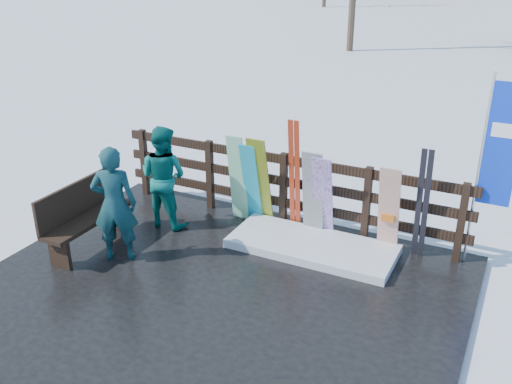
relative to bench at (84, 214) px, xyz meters
The scene contains 16 objects.
ground 2.30m from the bench, ahead, with size 700.00×700.00×0.00m, color white.
deck 2.29m from the bench, ahead, with size 6.00×5.00×0.08m, color black.
fence 2.94m from the bench, 41.34° to the left, with size 5.60×0.10×1.15m.
snow_patch 3.25m from the bench, 24.64° to the left, with size 2.35×1.00×0.12m, color white.
bench is the anchor object (origin of this frame).
snowboard_0 2.47m from the bench, 44.23° to the left, with size 0.25×0.03×1.36m, color #21A6BD.
snowboard_1 2.31m from the bench, 48.32° to the left, with size 0.27×0.03×1.42m, color white.
snowboard_2 2.59m from the bench, 41.90° to the left, with size 0.30×0.03×1.48m, color #D8ED22.
snowboard_3 3.39m from the bench, 30.53° to the left, with size 0.29×0.03×1.34m, color white.
snowboard_4 3.26m from the bench, 31.93° to the left, with size 0.31×0.03×1.36m, color black.
snowboard_5 4.24m from the bench, 23.96° to the left, with size 0.29×0.03×1.33m, color white.
ski_pair_a 3.05m from the bench, 36.25° to the left, with size 0.16×0.23×1.76m.
ski_pair_b 4.67m from the bench, 22.64° to the left, with size 0.17×0.17×1.61m.
rental_flag 5.56m from the bench, 21.42° to the left, with size 0.45×0.04×2.60m.
person_front 0.69m from the bench, ahead, with size 0.59×0.39×1.63m, color #18584D.
person_back 1.29m from the bench, 61.80° to the left, with size 0.77×0.60×1.58m, color #0A645D.
Camera 1 is at (3.17, -5.12, 4.10)m, focal length 40.00 mm.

